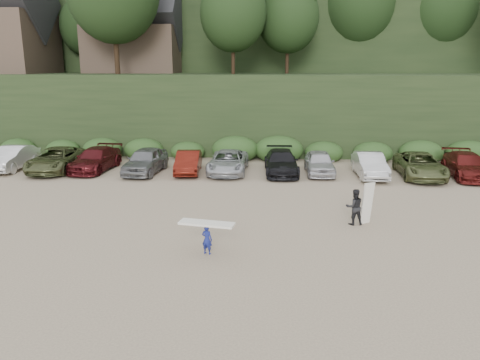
{
  "coord_description": "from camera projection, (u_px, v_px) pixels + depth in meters",
  "views": [
    {
      "loc": [
        0.63,
        -18.94,
        6.75
      ],
      "look_at": [
        -0.98,
        3.0,
        1.3
      ],
      "focal_mm": 35.0,
      "sensor_mm": 36.0,
      "label": 1
    }
  ],
  "objects": [
    {
      "name": "ground",
      "position": [
        258.0,
        227.0,
        20.01
      ],
      "size": [
        120.0,
        120.0,
        0.0
      ],
      "primitive_type": "plane",
      "color": "tan",
      "rests_on": "ground"
    },
    {
      "name": "hillside_backdrop",
      "position": [
        268.0,
        23.0,
        52.11
      ],
      "size": [
        90.0,
        41.5,
        28.0
      ],
      "color": "black",
      "rests_on": "ground"
    },
    {
      "name": "parked_cars",
      "position": [
        259.0,
        162.0,
        29.49
      ],
      "size": [
        39.38,
        5.7,
        1.62
      ],
      "color": "silver",
      "rests_on": "ground"
    },
    {
      "name": "adult_surfer",
      "position": [
        356.0,
        207.0,
        20.12
      ],
      "size": [
        1.28,
        0.73,
        1.87
      ],
      "color": "black",
      "rests_on": "ground"
    },
    {
      "name": "child_surfer",
      "position": [
        207.0,
        232.0,
        16.95
      ],
      "size": [
        2.09,
        0.93,
        1.21
      ],
      "color": "navy",
      "rests_on": "ground"
    }
  ]
}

